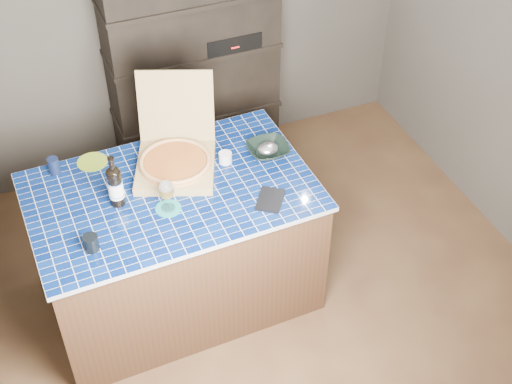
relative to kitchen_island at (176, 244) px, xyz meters
name	(u,v)px	position (x,y,z in m)	size (l,w,h in m)	color
room	(279,151)	(0.55, -0.30, 0.80)	(3.50, 3.50, 3.50)	brown
shelving_unit	(194,66)	(0.55, 1.23, 0.45)	(1.20, 0.41, 1.80)	black
kitchen_island	(176,244)	(0.00, 0.00, 0.00)	(1.67, 1.08, 0.90)	#4B291D
pizza_box	(176,158)	(0.09, 0.18, 0.52)	(0.63, 0.68, 0.50)	tan
mead_bottle	(115,186)	(-0.31, 0.01, 0.58)	(0.09, 0.09, 0.33)	black
teal_trivet	(168,208)	(-0.06, -0.15, 0.45)	(0.15, 0.15, 0.01)	#187E7B
wine_glass	(166,190)	(-0.06, -0.15, 0.59)	(0.09, 0.09, 0.20)	white
tumbler	(91,243)	(-0.52, -0.29, 0.50)	(0.08, 0.08, 0.09)	black
dvd_case	(270,200)	(0.50, -0.30, 0.46)	(0.14, 0.20, 0.02)	black
bowl	(268,150)	(0.65, 0.10, 0.48)	(0.25, 0.25, 0.06)	black
foil_contents	(268,149)	(0.65, 0.10, 0.49)	(0.13, 0.11, 0.06)	silver
white_jar	(225,158)	(0.38, 0.12, 0.48)	(0.08, 0.08, 0.07)	silver
navy_cup	(54,166)	(-0.59, 0.41, 0.50)	(0.07, 0.07, 0.11)	black
green_trivet	(92,162)	(-0.36, 0.42, 0.45)	(0.19, 0.19, 0.01)	#83A623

